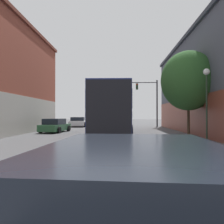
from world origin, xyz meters
TOP-DOWN VIEW (x-y plane):
  - lane_center_line at (0.00, 16.36)m, footprint 0.14×44.72m
  - bus at (0.98, 17.96)m, footprint 2.89×12.60m
  - parked_car_left_near at (-4.07, 29.70)m, footprint 2.45×4.00m
  - parked_car_left_mid at (-4.41, 20.44)m, footprint 2.27×4.02m
  - traffic_signal_gantry at (3.74, 28.71)m, footprint 8.69×0.36m
  - street_lamp at (6.78, 13.55)m, footprint 0.39×0.39m
  - street_tree_near at (6.53, 16.20)m, footprint 3.89×3.50m

SIDE VIEW (x-z plane):
  - lane_center_line at x=0.00m, z-range 0.00..0.01m
  - parked_car_left_mid at x=-4.41m, z-range -0.03..1.22m
  - parked_car_left_near at x=-4.07m, z-range -0.02..1.28m
  - bus at x=0.98m, z-range 0.21..3.74m
  - street_lamp at x=6.78m, z-range 0.71..5.08m
  - street_tree_near at x=6.53m, z-range 0.96..7.16m
  - traffic_signal_gantry at x=3.74m, z-range 1.42..7.52m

